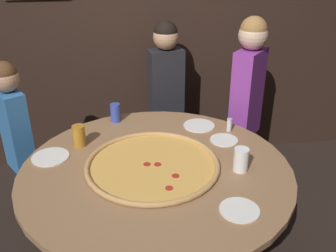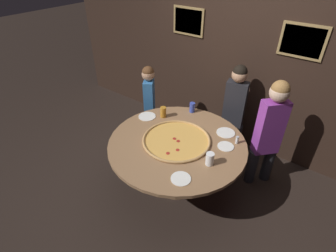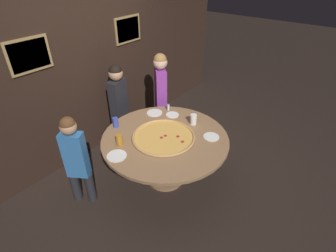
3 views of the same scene
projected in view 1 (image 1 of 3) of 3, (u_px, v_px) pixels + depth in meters
back_wall at (136, 26)px, 3.30m from camera, size 6.40×0.08×2.60m
dining_table at (156, 184)px, 2.34m from camera, size 1.66×1.66×0.74m
giant_pizza at (152, 164)px, 2.28m from camera, size 0.82×0.82×0.03m
drink_cup_near_left at (241, 160)px, 2.22m from camera, size 0.09×0.09×0.15m
drink_cup_far_right at (115, 113)px, 2.83m from camera, size 0.08×0.08×0.14m
drink_cup_beside_pizza at (79, 136)px, 2.49m from camera, size 0.08×0.08×0.15m
white_plate_far_back at (239, 210)px, 1.91m from camera, size 0.21×0.21×0.01m
white_plate_near_front at (224, 140)px, 2.58m from camera, size 0.19×0.19×0.01m
white_plate_beside_cup at (199, 125)px, 2.79m from camera, size 0.23×0.23×0.01m
white_plate_left_side at (51, 157)px, 2.38m from camera, size 0.24×0.24×0.01m
condiment_shaker at (229, 125)px, 2.69m from camera, size 0.04×0.04×0.10m
diner_far_left at (166, 91)px, 3.26m from camera, size 0.37×0.21×1.41m
diner_side_right at (247, 97)px, 3.02m from camera, size 0.35×0.36×1.49m
diner_far_right at (16, 135)px, 2.71m from camera, size 0.27×0.33×1.27m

